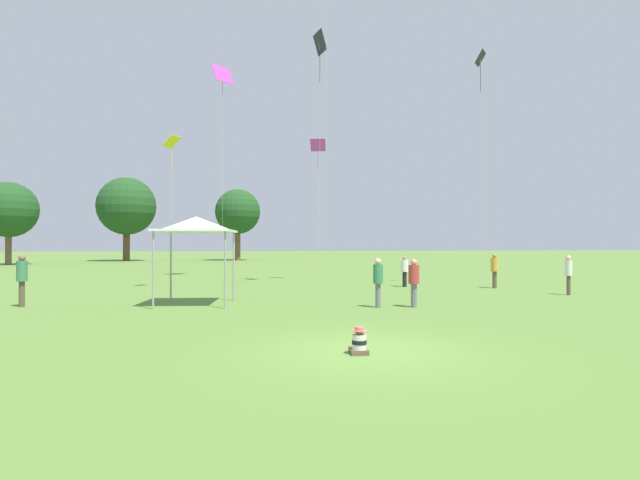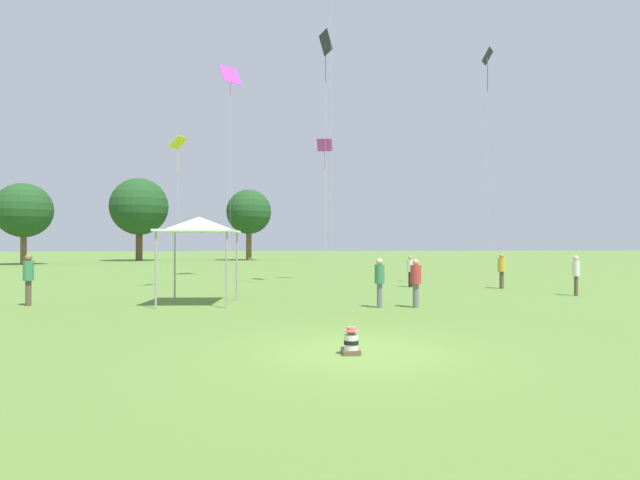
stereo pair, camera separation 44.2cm
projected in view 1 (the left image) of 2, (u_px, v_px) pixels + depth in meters
name	position (u px, v px, depth m)	size (l,w,h in m)	color
ground_plane	(369.00, 351.00, 10.23)	(300.00, 300.00, 0.00)	#567A33
seated_toddler	(359.00, 343.00, 9.96)	(0.38, 0.47, 0.56)	brown
person_standing_0	(495.00, 268.00, 24.91)	(0.41, 0.41, 1.72)	brown
person_standing_1	(414.00, 279.00, 17.35)	(0.53, 0.53, 1.68)	slate
person_standing_2	(22.00, 275.00, 17.46)	(0.49, 0.49, 1.84)	brown
person_standing_3	(569.00, 271.00, 21.55)	(0.29, 0.29, 1.71)	brown
person_standing_4	(378.00, 278.00, 17.28)	(0.39, 0.39, 1.71)	slate
person_standing_5	(405.00, 269.00, 25.69)	(0.39, 0.39, 1.59)	black
canopy_tent	(196.00, 225.00, 18.12)	(2.98, 2.98, 3.20)	white
kite_0	(320.00, 50.00, 26.90)	(0.61, 1.18, 13.63)	#1E2328
kite_2	(480.00, 70.00, 25.94)	(0.82, 0.87, 12.24)	#1E2328
kite_3	(223.00, 78.00, 32.30)	(1.50, 1.34, 13.84)	#B738C6
kite_4	(172.00, 147.00, 24.23)	(0.88, 0.96, 7.45)	yellow
kite_5	(318.00, 149.00, 29.86)	(1.03, 0.85, 8.47)	#B738C6
distant_tree_0	(9.00, 210.00, 52.52)	(5.84, 5.84, 8.76)	brown
distant_tree_1	(238.00, 212.00, 67.67)	(6.09, 6.09, 9.67)	brown
distant_tree_2	(127.00, 206.00, 64.98)	(7.49, 7.49, 10.91)	brown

